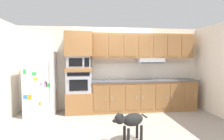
% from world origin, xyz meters
% --- Properties ---
extents(ground_plane, '(9.60, 9.60, 0.00)m').
position_xyz_m(ground_plane, '(0.00, 0.00, 0.00)').
color(ground_plane, '#9E9389').
extents(back_kitchen_wall, '(6.20, 0.12, 2.50)m').
position_xyz_m(back_kitchen_wall, '(0.00, 1.11, 1.25)').
color(back_kitchen_wall, silver).
rests_on(back_kitchen_wall, ground).
extents(side_panel_right, '(0.12, 7.10, 2.50)m').
position_xyz_m(side_panel_right, '(2.80, 0.00, 1.25)').
color(side_panel_right, white).
rests_on(side_panel_right, ground).
extents(refrigerator, '(0.76, 0.73, 1.76)m').
position_xyz_m(refrigerator, '(-2.02, 0.68, 0.88)').
color(refrigerator, white).
rests_on(refrigerator, ground).
extents(oven_base_cabinet, '(0.74, 0.62, 0.60)m').
position_xyz_m(oven_base_cabinet, '(-0.98, 0.75, 0.30)').
color(oven_base_cabinet, '#996638').
rests_on(oven_base_cabinet, ground).
extents(built_in_oven, '(0.70, 0.62, 0.60)m').
position_xyz_m(built_in_oven, '(-0.98, 0.75, 0.90)').
color(built_in_oven, '#A8AAAF').
rests_on(built_in_oven, oven_base_cabinet).
extents(appliance_mid_shelf, '(0.74, 0.62, 0.10)m').
position_xyz_m(appliance_mid_shelf, '(-0.98, 0.75, 1.25)').
color(appliance_mid_shelf, '#996638').
rests_on(appliance_mid_shelf, built_in_oven).
extents(microwave, '(0.64, 0.54, 0.32)m').
position_xyz_m(microwave, '(-0.98, 0.75, 1.46)').
color(microwave, '#A8AAAF').
rests_on(microwave, appliance_mid_shelf).
extents(appliance_upper_cabinet, '(0.74, 0.62, 0.68)m').
position_xyz_m(appliance_upper_cabinet, '(-0.98, 0.75, 1.96)').
color(appliance_upper_cabinet, '#996638').
rests_on(appliance_upper_cabinet, microwave).
extents(lower_cabinet_run, '(3.10, 0.63, 0.88)m').
position_xyz_m(lower_cabinet_run, '(0.94, 0.75, 0.44)').
color(lower_cabinet_run, '#996638').
rests_on(lower_cabinet_run, ground).
extents(countertop_slab, '(3.14, 0.64, 0.04)m').
position_xyz_m(countertop_slab, '(0.94, 0.75, 0.90)').
color(countertop_slab, '#4C4C51').
rests_on(countertop_slab, lower_cabinet_run).
extents(backsplash_panel, '(3.14, 0.02, 0.50)m').
position_xyz_m(backsplash_panel, '(0.94, 1.04, 1.17)').
color(backsplash_panel, white).
rests_on(backsplash_panel, countertop_slab).
extents(upper_cabinet_with_hood, '(3.10, 0.48, 0.88)m').
position_xyz_m(upper_cabinet_with_hood, '(0.95, 0.87, 1.90)').
color(upper_cabinet_with_hood, '#996638').
rests_on(upper_cabinet_with_hood, backsplash_panel).
extents(screwdriver, '(0.16, 0.14, 0.03)m').
position_xyz_m(screwdriver, '(-0.27, 0.75, 0.93)').
color(screwdriver, blue).
rests_on(screwdriver, countertop_slab).
extents(dog, '(0.75, 0.41, 0.60)m').
position_xyz_m(dog, '(0.07, -1.20, 0.41)').
color(dog, black).
rests_on(dog, ground).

